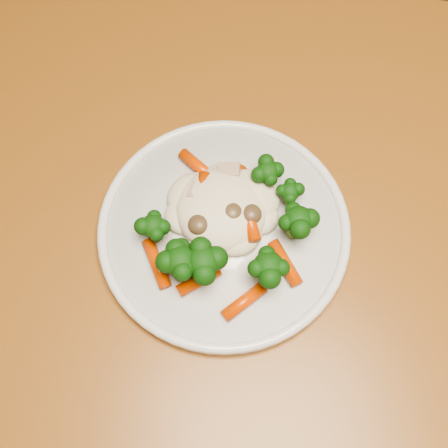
% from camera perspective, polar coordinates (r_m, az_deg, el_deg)
% --- Properties ---
extents(dining_table, '(1.36, 1.14, 0.75)m').
position_cam_1_polar(dining_table, '(0.64, 3.12, -7.77)').
color(dining_table, '#935922').
rests_on(dining_table, ground).
extents(plate, '(0.24, 0.24, 0.01)m').
position_cam_1_polar(plate, '(0.55, 0.00, -0.58)').
color(plate, silver).
rests_on(plate, dining_table).
extents(meal, '(0.17, 0.18, 0.04)m').
position_cam_1_polar(meal, '(0.52, 0.04, -0.29)').
color(meal, beige).
rests_on(meal, plate).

